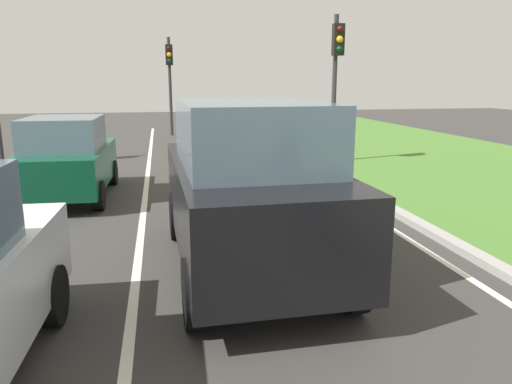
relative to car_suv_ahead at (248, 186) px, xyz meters
The scene contains 9 objects.
ground_plane 4.90m from the car_suv_ahead, 99.79° to the left, with size 60.00×60.00×0.00m, color #383533.
lane_line_center 5.06m from the car_suv_ahead, 107.83° to the left, with size 0.12×32.00×0.01m, color silver.
lane_line_right_edge 5.58m from the car_suv_ahead, 59.26° to the left, with size 0.12×32.00×0.01m, color silver.
grass_verge_right 9.08m from the car_suv_ahead, 31.39° to the left, with size 9.00×48.00×0.06m, color #47752D.
curb_right 5.84m from the car_suv_ahead, 54.96° to the left, with size 0.24×48.00×0.12m, color #9E9B93.
car_suv_ahead is the anchor object (origin of this frame).
car_hatchback_far 5.76m from the car_suv_ahead, 122.79° to the left, with size 1.79×3.73×1.78m.
traffic_light_near_right 9.21m from the car_suv_ahead, 62.89° to the left, with size 0.32×0.50×4.42m.
traffic_light_far_median 17.13m from the car_suv_ahead, 91.97° to the left, with size 0.32×0.50×4.43m.
Camera 1 is at (-0.30, 3.07, 2.54)m, focal length 34.32 mm.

